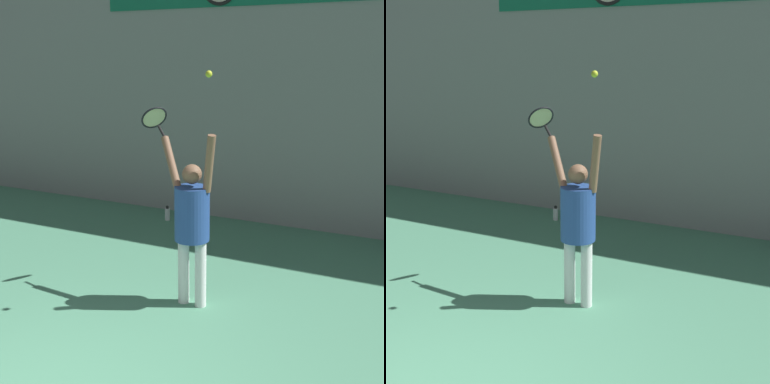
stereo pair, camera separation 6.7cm
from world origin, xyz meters
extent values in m
cube|color=gray|center=(0.00, 5.94, 2.50)|extent=(18.00, 0.10, 5.00)
cylinder|color=white|center=(0.08, 2.57, 0.39)|extent=(0.13, 0.13, 0.79)
cylinder|color=white|center=(0.30, 2.57, 0.39)|extent=(0.13, 0.13, 0.79)
cylinder|color=#26478C|center=(0.19, 2.57, 1.09)|extent=(0.39, 0.39, 0.61)
sphere|color=brown|center=(0.19, 2.57, 1.54)|extent=(0.22, 0.22, 0.22)
cylinder|color=brown|center=(0.42, 2.53, 1.68)|extent=(0.22, 0.20, 0.65)
cylinder|color=brown|center=(-0.13, 2.69, 1.63)|extent=(0.41, 0.36, 0.57)
cylinder|color=black|center=(-0.34, 2.85, 1.94)|extent=(0.16, 0.13, 0.14)
torus|color=black|center=(-0.51, 2.97, 2.08)|extent=(0.36, 0.39, 0.28)
cylinder|color=beige|center=(-0.51, 2.97, 2.08)|extent=(0.30, 0.32, 0.23)
sphere|color=#CCDB2D|center=(0.44, 2.45, 2.62)|extent=(0.07, 0.07, 0.07)
cylinder|color=silver|center=(-1.66, 5.30, 0.11)|extent=(0.09, 0.09, 0.21)
cylinder|color=black|center=(-1.66, 5.30, 0.23)|extent=(0.05, 0.05, 0.04)
camera|label=1|loc=(2.74, -2.54, 2.80)|focal=50.00mm
camera|label=2|loc=(2.80, -2.51, 2.80)|focal=50.00mm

